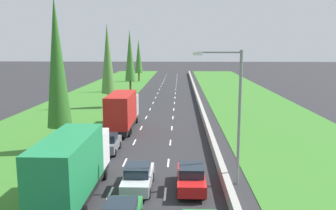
{
  "coord_description": "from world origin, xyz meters",
  "views": [
    {
      "loc": [
        2.65,
        0.02,
        9.25
      ],
      "look_at": [
        0.84,
        52.79,
        0.36
      ],
      "focal_mm": 37.65,
      "sensor_mm": 36.0,
      "label": 1
    }
  ],
  "objects_px": {
    "red_sedan_right_lane": "(191,177)",
    "red_box_truck_left_lane": "(123,111)",
    "poplar_tree_fourth": "(130,56)",
    "poplar_tree_fifth": "(139,57)",
    "grey_hatchback_left_lane": "(108,143)",
    "poplar_tree_third": "(108,59)",
    "green_box_truck_left_lane": "(73,166)",
    "silver_sedan_centre_lane": "(138,177)",
    "street_light_mast": "(234,108)",
    "poplar_tree_second": "(57,63)"
  },
  "relations": [
    {
      "from": "street_light_mast",
      "to": "grey_hatchback_left_lane",
      "type": "bearing_deg",
      "value": 145.33
    },
    {
      "from": "red_sedan_right_lane",
      "to": "street_light_mast",
      "type": "height_order",
      "value": "street_light_mast"
    },
    {
      "from": "green_box_truck_left_lane",
      "to": "street_light_mast",
      "type": "relative_size",
      "value": 1.04
    },
    {
      "from": "silver_sedan_centre_lane",
      "to": "poplar_tree_third",
      "type": "bearing_deg",
      "value": 104.78
    },
    {
      "from": "green_box_truck_left_lane",
      "to": "poplar_tree_second",
      "type": "height_order",
      "value": "poplar_tree_second"
    },
    {
      "from": "green_box_truck_left_lane",
      "to": "poplar_tree_fourth",
      "type": "height_order",
      "value": "poplar_tree_fourth"
    },
    {
      "from": "poplar_tree_second",
      "to": "poplar_tree_fourth",
      "type": "distance_m",
      "value": 41.77
    },
    {
      "from": "red_box_truck_left_lane",
      "to": "poplar_tree_fourth",
      "type": "bearing_deg",
      "value": 96.56
    },
    {
      "from": "green_box_truck_left_lane",
      "to": "poplar_tree_second",
      "type": "relative_size",
      "value": 0.7
    },
    {
      "from": "red_sedan_right_lane",
      "to": "red_box_truck_left_lane",
      "type": "xyz_separation_m",
      "value": [
        -7.08,
        16.31,
        1.37
      ]
    },
    {
      "from": "red_box_truck_left_lane",
      "to": "poplar_tree_second",
      "type": "xyz_separation_m",
      "value": [
        -4.27,
        -8.02,
        5.61
      ]
    },
    {
      "from": "green_box_truck_left_lane",
      "to": "red_box_truck_left_lane",
      "type": "bearing_deg",
      "value": 89.98
    },
    {
      "from": "poplar_tree_fourth",
      "to": "poplar_tree_fifth",
      "type": "relative_size",
      "value": 1.15
    },
    {
      "from": "red_sedan_right_lane",
      "to": "poplar_tree_second",
      "type": "relative_size",
      "value": 0.33
    },
    {
      "from": "green_box_truck_left_lane",
      "to": "poplar_tree_fourth",
      "type": "xyz_separation_m",
      "value": [
        -3.87,
        52.01,
        5.13
      ]
    },
    {
      "from": "red_sedan_right_lane",
      "to": "red_box_truck_left_lane",
      "type": "distance_m",
      "value": 17.83
    },
    {
      "from": "poplar_tree_third",
      "to": "poplar_tree_fourth",
      "type": "relative_size",
      "value": 1.0
    },
    {
      "from": "poplar_tree_second",
      "to": "street_light_mast",
      "type": "height_order",
      "value": "poplar_tree_second"
    },
    {
      "from": "poplar_tree_fifth",
      "to": "street_light_mast",
      "type": "distance_m",
      "value": 71.35
    },
    {
      "from": "poplar_tree_second",
      "to": "street_light_mast",
      "type": "distance_m",
      "value": 16.12
    },
    {
      "from": "poplar_tree_fourth",
      "to": "silver_sedan_centre_lane",
      "type": "bearing_deg",
      "value": -81.47
    },
    {
      "from": "poplar_tree_third",
      "to": "poplar_tree_fifth",
      "type": "height_order",
      "value": "poplar_tree_third"
    },
    {
      "from": "street_light_mast",
      "to": "poplar_tree_fourth",
      "type": "bearing_deg",
      "value": 105.71
    },
    {
      "from": "grey_hatchback_left_lane",
      "to": "poplar_tree_second",
      "type": "distance_m",
      "value": 8.21
    },
    {
      "from": "red_box_truck_left_lane",
      "to": "street_light_mast",
      "type": "relative_size",
      "value": 1.04
    },
    {
      "from": "red_sedan_right_lane",
      "to": "poplar_tree_fifth",
      "type": "relative_size",
      "value": 0.41
    },
    {
      "from": "silver_sedan_centre_lane",
      "to": "street_light_mast",
      "type": "height_order",
      "value": "street_light_mast"
    },
    {
      "from": "poplar_tree_fourth",
      "to": "poplar_tree_fifth",
      "type": "xyz_separation_m",
      "value": [
        -0.67,
        20.85,
        -0.82
      ]
    },
    {
      "from": "red_sedan_right_lane",
      "to": "poplar_tree_third",
      "type": "xyz_separation_m",
      "value": [
        -11.53,
        30.58,
        6.49
      ]
    },
    {
      "from": "red_sedan_right_lane",
      "to": "street_light_mast",
      "type": "relative_size",
      "value": 0.5
    },
    {
      "from": "red_sedan_right_lane",
      "to": "street_light_mast",
      "type": "xyz_separation_m",
      "value": [
        2.83,
        1.04,
        4.42
      ]
    },
    {
      "from": "grey_hatchback_left_lane",
      "to": "poplar_tree_third",
      "type": "xyz_separation_m",
      "value": [
        -4.52,
        22.73,
        6.46
      ]
    },
    {
      "from": "poplar_tree_fifth",
      "to": "silver_sedan_centre_lane",
      "type": "bearing_deg",
      "value": -83.42
    },
    {
      "from": "poplar_tree_second",
      "to": "poplar_tree_fifth",
      "type": "relative_size",
      "value": 1.24
    },
    {
      "from": "grey_hatchback_left_lane",
      "to": "poplar_tree_third",
      "type": "distance_m",
      "value": 24.06
    },
    {
      "from": "red_sedan_right_lane",
      "to": "poplar_tree_second",
      "type": "height_order",
      "value": "poplar_tree_second"
    },
    {
      "from": "poplar_tree_second",
      "to": "red_box_truck_left_lane",
      "type": "bearing_deg",
      "value": 61.97
    },
    {
      "from": "green_box_truck_left_lane",
      "to": "poplar_tree_second",
      "type": "distance_m",
      "value": 12.44
    },
    {
      "from": "red_box_truck_left_lane",
      "to": "poplar_tree_fifth",
      "type": "bearing_deg",
      "value": 94.76
    },
    {
      "from": "silver_sedan_centre_lane",
      "to": "red_box_truck_left_lane",
      "type": "height_order",
      "value": "red_box_truck_left_lane"
    },
    {
      "from": "red_box_truck_left_lane",
      "to": "poplar_tree_third",
      "type": "relative_size",
      "value": 0.75
    },
    {
      "from": "red_sedan_right_lane",
      "to": "street_light_mast",
      "type": "bearing_deg",
      "value": 20.29
    },
    {
      "from": "green_box_truck_left_lane",
      "to": "silver_sedan_centre_lane",
      "type": "xyz_separation_m",
      "value": [
        3.64,
        1.88,
        -1.37
      ]
    },
    {
      "from": "silver_sedan_centre_lane",
      "to": "red_box_truck_left_lane",
      "type": "bearing_deg",
      "value": 102.52
    },
    {
      "from": "poplar_tree_second",
      "to": "poplar_tree_third",
      "type": "bearing_deg",
      "value": 90.46
    },
    {
      "from": "silver_sedan_centre_lane",
      "to": "grey_hatchback_left_lane",
      "type": "bearing_deg",
      "value": 114.22
    },
    {
      "from": "poplar_tree_second",
      "to": "poplar_tree_fourth",
      "type": "height_order",
      "value": "poplar_tree_second"
    },
    {
      "from": "grey_hatchback_left_lane",
      "to": "poplar_tree_second",
      "type": "xyz_separation_m",
      "value": [
        -4.35,
        0.45,
        6.95
      ]
    },
    {
      "from": "green_box_truck_left_lane",
      "to": "poplar_tree_fifth",
      "type": "bearing_deg",
      "value": 93.57
    },
    {
      "from": "red_sedan_right_lane",
      "to": "poplar_tree_fourth",
      "type": "distance_m",
      "value": 51.65
    }
  ]
}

